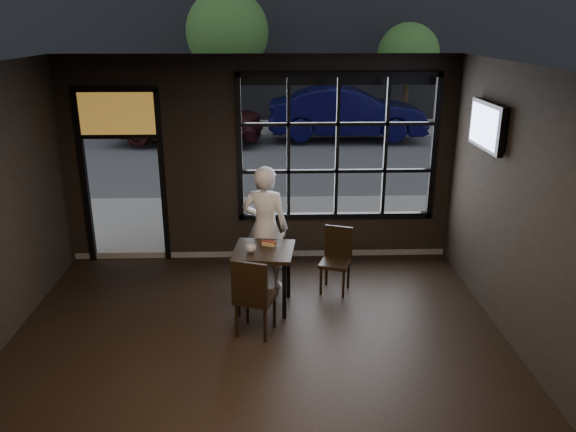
{
  "coord_description": "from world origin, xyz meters",
  "views": [
    {
      "loc": [
        0.17,
        -4.95,
        3.63
      ],
      "look_at": [
        0.4,
        2.2,
        1.15
      ],
      "focal_mm": 35.0,
      "sensor_mm": 36.0,
      "label": 1
    }
  ],
  "objects_px": {
    "man": "(265,228)",
    "cafe_table": "(264,278)",
    "navy_car": "(347,113)",
    "chair_near": "(256,295)"
  },
  "relations": [
    {
      "from": "man",
      "to": "navy_car",
      "type": "distance_m",
      "value": 10.75
    },
    {
      "from": "cafe_table",
      "to": "man",
      "type": "xyz_separation_m",
      "value": [
        0.02,
        0.63,
        0.48
      ]
    },
    {
      "from": "navy_car",
      "to": "chair_near",
      "type": "bearing_deg",
      "value": 169.84
    },
    {
      "from": "cafe_table",
      "to": "man",
      "type": "height_order",
      "value": "man"
    },
    {
      "from": "chair_near",
      "to": "man",
      "type": "bearing_deg",
      "value": -76.1
    },
    {
      "from": "cafe_table",
      "to": "navy_car",
      "type": "distance_m",
      "value": 11.38
    },
    {
      "from": "cafe_table",
      "to": "navy_car",
      "type": "relative_size",
      "value": 0.17
    },
    {
      "from": "man",
      "to": "cafe_table",
      "type": "bearing_deg",
      "value": 102.21
    },
    {
      "from": "man",
      "to": "navy_car",
      "type": "bearing_deg",
      "value": -89.78
    },
    {
      "from": "chair_near",
      "to": "man",
      "type": "relative_size",
      "value": 0.57
    }
  ]
}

